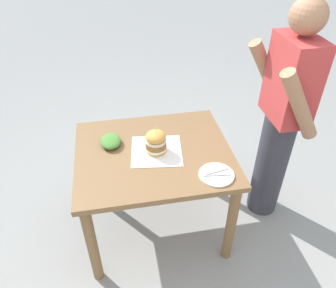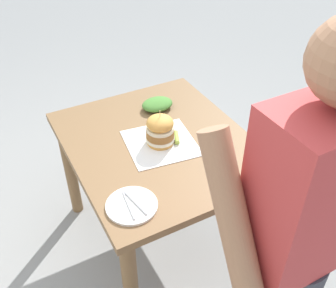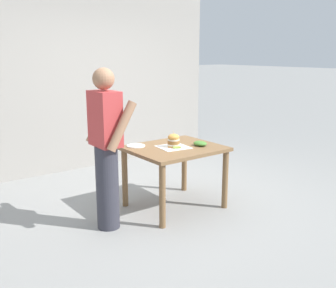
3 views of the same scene
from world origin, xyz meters
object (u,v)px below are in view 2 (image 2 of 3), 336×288
side_plate_with_forks (132,205)px  diner_across_table (292,254)px  side_salad (157,104)px  patio_table (159,159)px  sandwich (160,130)px  pickle_spear (176,137)px

side_plate_with_forks → diner_across_table: 0.67m
diner_across_table → side_salad: bearing=-95.0°
patio_table → sandwich: sandwich is taller
side_plate_with_forks → diner_across_table: diner_across_table is taller
side_plate_with_forks → sandwich: bearing=-132.9°
sandwich → side_salad: 0.33m
pickle_spear → side_salad: bearing=-99.0°
patio_table → diner_across_table: (-0.03, 0.91, 0.26)m
patio_table → side_plate_with_forks: size_ratio=4.76×
side_plate_with_forks → diner_across_table: size_ratio=0.13×
side_salad → pickle_spear: bearing=81.0°
patio_table → side_plate_with_forks: (0.30, 0.35, 0.13)m
sandwich → patio_table: bearing=-84.7°
sandwich → diner_across_table: (-0.03, 0.90, 0.06)m
pickle_spear → patio_table: bearing=-22.0°
diner_across_table → patio_table: bearing=-88.2°
patio_table → sandwich: 0.20m
diner_across_table → side_plate_with_forks: bearing=-59.5°
patio_table → sandwich: (-0.00, 0.02, 0.20)m
side_plate_with_forks → side_salad: bearing=-125.0°
patio_table → pickle_spear: pickle_spear is taller
sandwich → side_plate_with_forks: size_ratio=0.87×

